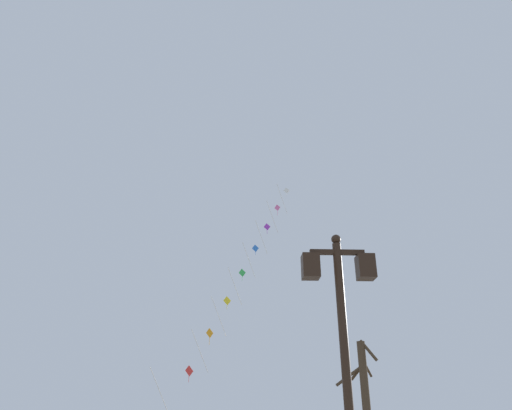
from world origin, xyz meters
TOP-DOWN VIEW (x-y plane):
  - twin_lantern_lamp_post at (2.48, 6.68)m, footprint 1.19×0.28m
  - kite_train at (1.00, 23.34)m, footprint 6.82×9.00m
  - bare_tree at (5.53, 17.43)m, footprint 1.43×1.38m

SIDE VIEW (x-z plane):
  - bare_tree at x=5.53m, z-range 0.10..4.35m
  - twin_lantern_lamp_post at x=2.48m, z-range 0.86..5.31m
  - kite_train at x=1.00m, z-range 0.58..16.32m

